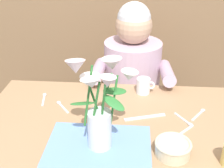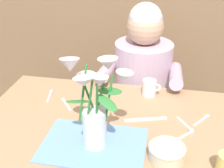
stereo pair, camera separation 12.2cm
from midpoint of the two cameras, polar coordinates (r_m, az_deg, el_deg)
name	(u,v)px [view 2 (the right image)]	position (r m, az deg, el deg)	size (l,w,h in m)	color
dining_table	(113,146)	(1.33, 2.87, -11.80)	(1.20, 0.80, 0.74)	#9E7A56
seated_person	(142,95)	(1.88, 7.52, -2.13)	(0.45, 0.47, 1.14)	#4C4C56
striped_placemat	(94,145)	(1.17, -0.49, -11.61)	(0.40, 0.28, 0.01)	#6B93D1
flower_vase	(94,104)	(1.07, -0.14, -3.90)	(0.25, 0.22, 0.37)	silver
ceramic_bowl	(167,152)	(1.13, 13.59, -12.66)	(0.14, 0.14, 0.06)	beige
dinner_knife	(146,119)	(1.33, 9.07, -6.78)	(0.19, 0.02, 0.01)	silver
tea_cup	(149,88)	(1.50, 9.48, -0.74)	(0.09, 0.07, 0.08)	silver
spoon_0	(65,102)	(1.44, -6.61, -3.54)	(0.08, 0.10, 0.01)	silver
spoon_1	(50,94)	(1.53, -9.50, -1.90)	(0.04, 0.12, 0.01)	silver
spoon_2	(180,137)	(1.25, 15.69, -9.86)	(0.09, 0.10, 0.01)	silver
spoon_3	(188,126)	(1.32, 16.86, -7.86)	(0.08, 0.11, 0.01)	silver
spoon_4	(204,118)	(1.40, 19.61, -6.29)	(0.08, 0.11, 0.01)	silver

